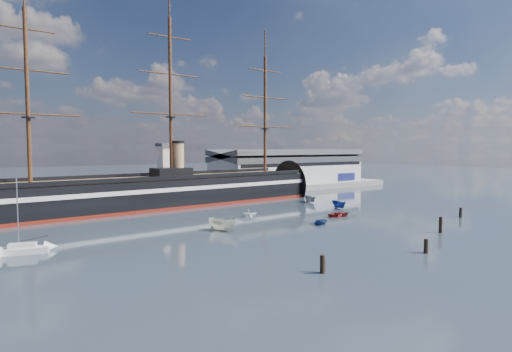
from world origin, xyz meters
TOP-DOWN VIEW (x-y plane):
  - ground at (0.00, 40.00)m, footprint 600.00×600.00m
  - quay at (10.00, 76.00)m, footprint 180.00×18.00m
  - warehouse at (58.00, 80.00)m, footprint 63.00×21.00m
  - quay_tower at (3.00, 73.00)m, footprint 5.00×5.00m
  - warship at (-5.41, 60.00)m, footprint 113.23×20.25m
  - sailboat at (-42.61, 25.32)m, footprint 7.30×4.09m
  - motorboat_a at (-9.57, 22.17)m, footprint 8.12×5.18m
  - motorboat_b at (10.60, 16.32)m, footprint 2.32×3.16m
  - motorboat_c at (33.31, 42.79)m, footprint 6.35×3.26m
  - motorboat_d at (3.85, 32.19)m, footprint 4.40×5.72m
  - motorboat_e at (20.84, 20.48)m, footprint 1.87×3.61m
  - motorboat_f at (30.48, 29.28)m, footprint 6.64×3.73m
  - piling_near_left at (-14.38, -8.26)m, footprint 0.64×0.64m
  - piling_near_mid at (5.22, -10.39)m, footprint 0.64×0.64m
  - piling_near_right at (21.51, -3.42)m, footprint 0.64×0.64m
  - piling_far_right at (41.58, 3.21)m, footprint 0.64×0.64m

SIDE VIEW (x-z plane):
  - ground at x=0.00m, z-range 0.00..0.00m
  - quay at x=10.00m, z-range -1.00..1.00m
  - motorboat_a at x=-9.57m, z-range -1.53..1.53m
  - motorboat_b at x=10.60m, z-range -0.69..0.69m
  - motorboat_c at x=33.31m, z-range -1.21..1.21m
  - motorboat_d at x=3.85m, z-range -0.96..0.96m
  - motorboat_e at x=20.84m, z-range -0.80..0.80m
  - motorboat_f at x=30.48m, z-range -1.25..1.25m
  - piling_near_left at x=-14.38m, z-range -1.50..1.50m
  - piling_near_mid at x=5.22m, z-range -1.43..1.43m
  - piling_near_right at x=21.51m, z-range -1.83..1.83m
  - piling_far_right at x=41.58m, z-range -1.47..1.47m
  - sailboat at x=-42.61m, z-range -4.89..6.32m
  - warship at x=-5.41m, z-range -22.93..31.01m
  - warehouse at x=58.00m, z-range 2.18..13.78m
  - quay_tower at x=3.00m, z-range 2.25..17.25m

